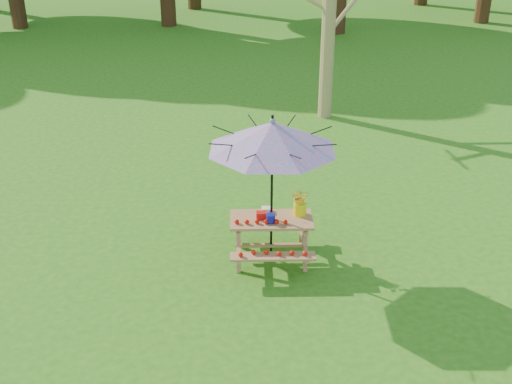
{
  "coord_description": "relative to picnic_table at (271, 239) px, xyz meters",
  "views": [
    {
      "loc": [
        2.18,
        -3.78,
        5.05
      ],
      "look_at": [
        2.34,
        4.46,
        1.1
      ],
      "focal_mm": 45.0,
      "sensor_mm": 36.0,
      "label": 1
    }
  ],
  "objects": [
    {
      "name": "tomatoes_row",
      "position": [
        -0.15,
        -0.18,
        0.38
      ],
      "size": [
        0.77,
        0.13,
        0.07
      ],
      "primitive_type": null,
      "color": "red",
      "rests_on": "picnic_table"
    },
    {
      "name": "picnic_table",
      "position": [
        0.0,
        0.0,
        0.0
      ],
      "size": [
        1.2,
        1.32,
        0.67
      ],
      "color": "#A66C4A",
      "rests_on": "ground"
    },
    {
      "name": "flower_bucket",
      "position": [
        0.42,
        0.12,
        0.56
      ],
      "size": [
        0.26,
        0.22,
        0.42
      ],
      "color": "#E5E80C",
      "rests_on": "picnic_table"
    },
    {
      "name": "patio_umbrella",
      "position": [
        0.0,
        0.0,
        1.62
      ],
      "size": [
        2.45,
        2.45,
        2.25
      ],
      "color": "black",
      "rests_on": "ground"
    },
    {
      "name": "produce_bins",
      "position": [
        -0.07,
        0.01,
        0.4
      ],
      "size": [
        0.27,
        0.46,
        0.13
      ],
      "color": "red",
      "rests_on": "picnic_table"
    }
  ]
}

